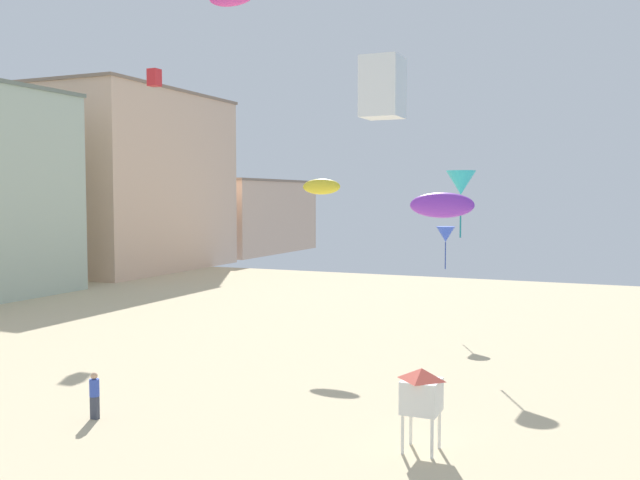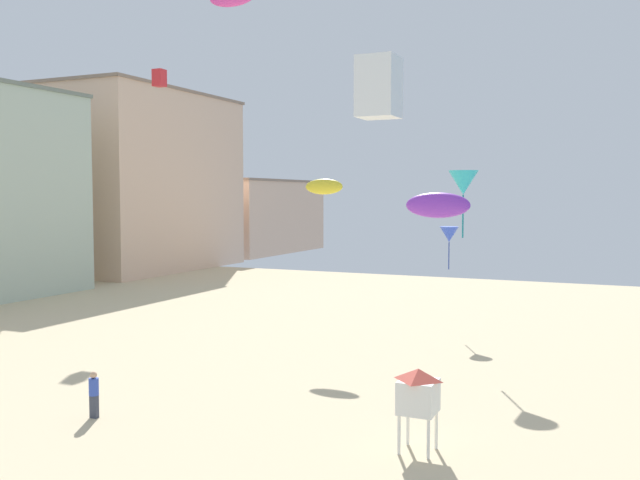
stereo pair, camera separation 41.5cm
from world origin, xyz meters
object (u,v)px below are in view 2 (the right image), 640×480
Objects in this scene: lifeguard_stand at (418,392)px; kite_blue_delta at (449,234)px; kite_red_box at (159,78)px; kite_yellow_parafoil at (324,187)px; kite_cyan_delta at (463,183)px; kite_flyer at (94,392)px; kite_white_box at (379,87)px; kite_purple_parafoil at (438,205)px.

kite_blue_delta reaches higher than lifeguard_stand.
kite_yellow_parafoil is (14.94, -5.94, -7.56)m from kite_red_box.
kite_flyer is at bearing -121.23° from kite_cyan_delta.
kite_yellow_parafoil reaches higher than kite_blue_delta.
kite_cyan_delta is at bearing 116.02° from lifeguard_stand.
kite_white_box is (2.92, -20.46, 5.32)m from kite_blue_delta.
kite_blue_delta is 21.34m from kite_white_box.
kite_white_box reaches higher than kite_flyer.
lifeguard_stand is 1.20× the size of kite_yellow_parafoil.
kite_white_box is (-1.75, -0.05, 3.37)m from kite_purple_parafoil.
kite_flyer is at bearing -177.16° from kite_white_box.
kite_white_box is at bearing -60.76° from kite_yellow_parafoil.
lifeguard_stand is 5.77m from kite_purple_parafoil.
kite_white_box is (10.25, 0.51, 9.92)m from kite_flyer.
kite_red_box is at bearing 158.32° from kite_yellow_parafoil.
kite_red_box is 17.76m from kite_yellow_parafoil.
kite_flyer is 14.28m from kite_white_box.
kite_white_box reaches higher than lifeguard_stand.
kite_cyan_delta reaches higher than kite_yellow_parafoil.
kite_cyan_delta is (22.23, -5.63, -7.41)m from kite_red_box.
lifeguard_stand is 9.11m from kite_white_box.
kite_blue_delta is 0.75× the size of kite_cyan_delta.
kite_red_box is 0.55× the size of kite_yellow_parafoil.
kite_yellow_parafoil is at bearing -177.55° from kite_cyan_delta.
lifeguard_stand is 1.03× the size of kite_blue_delta.
kite_purple_parafoil is at bearing 1.66° from kite_white_box.
lifeguard_stand is at bearing -78.74° from kite_blue_delta.
kite_purple_parafoil is 17.64m from kite_yellow_parafoil.
kite_flyer is 28.81m from kite_red_box.
kite_yellow_parafoil reaches higher than kite_purple_parafoil.
kite_yellow_parafoil reaches higher than kite_flyer.
kite_flyer is 0.89× the size of kite_purple_parafoil.
kite_purple_parafoil is 21.02m from kite_blue_delta.
kite_yellow_parafoil is at bearing 124.28° from kite_purple_parafoil.
kite_white_box is at bearing -58.83° from kite_flyer.
kite_flyer is at bearing -58.58° from kite_red_box.
kite_blue_delta is 1.42× the size of kite_white_box.
kite_white_box is at bearing -81.89° from kite_blue_delta.
kite_flyer is 19.53m from kite_cyan_delta.
kite_red_box reaches higher than kite_white_box.
lifeguard_stand reaches higher than kite_flyer.
kite_white_box is at bearing -41.64° from kite_red_box.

